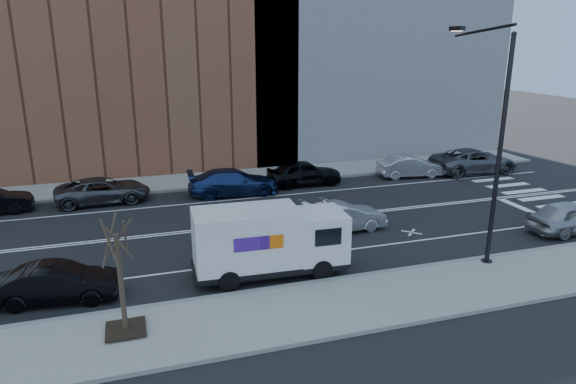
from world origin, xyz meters
TOP-DOWN VIEW (x-y plane):
  - ground at (0.00, 0.00)m, footprint 120.00×120.00m
  - sidewalk_near at (0.00, -8.80)m, footprint 44.00×3.60m
  - sidewalk_far at (0.00, 8.80)m, footprint 44.00×3.60m
  - curb_near at (0.00, -7.00)m, footprint 44.00×0.25m
  - curb_far at (0.00, 7.00)m, footprint 44.00×0.25m
  - crosswalk at (16.00, 0.00)m, footprint 3.00×14.00m
  - road_markings at (0.00, 0.00)m, footprint 40.00×8.60m
  - bldg_brick at (-8.00, 15.60)m, footprint 26.00×10.00m
  - streetlight at (7.00, -6.91)m, footprint 0.44×4.02m
  - street_tree at (-7.00, -8.40)m, footprint 1.20×1.20m
  - fedex_van at (-1.64, -5.60)m, footprint 6.01×2.31m
  - far_parked_c at (-8.00, 6.01)m, footprint 5.14×2.54m
  - far_parked_d at (-0.77, 5.33)m, footprint 5.36×2.44m
  - far_parked_e at (3.84, 6.01)m, footprint 4.67×1.91m
  - far_parked_f at (11.20, 5.77)m, footprint 4.44×1.98m
  - far_parked_g at (15.92, 5.49)m, footprint 5.97×2.92m
  - driving_sedan at (2.94, -2.08)m, footprint 4.28×1.74m
  - near_parked_rear_a at (-9.17, -5.43)m, footprint 4.23×1.90m
  - near_parked_front at (13.21, -5.46)m, footprint 4.47×1.94m

SIDE VIEW (x-z plane):
  - ground at x=0.00m, z-range 0.00..0.00m
  - crosswalk at x=16.00m, z-range 0.00..0.01m
  - road_markings at x=0.00m, z-range 0.00..0.01m
  - sidewalk_near at x=0.00m, z-range 0.00..0.15m
  - sidewalk_far at x=0.00m, z-range 0.00..0.15m
  - curb_near at x=0.00m, z-range 0.00..0.17m
  - curb_far at x=0.00m, z-range 0.00..0.17m
  - near_parked_rear_a at x=-9.17m, z-range 0.00..1.35m
  - driving_sedan at x=2.94m, z-range 0.00..1.38m
  - far_parked_c at x=-8.00m, z-range 0.00..1.40m
  - far_parked_f at x=11.20m, z-range 0.00..1.42m
  - near_parked_front at x=13.21m, z-range 0.00..1.50m
  - far_parked_d at x=-0.77m, z-range 0.00..1.52m
  - far_parked_e at x=3.84m, z-range 0.00..1.59m
  - far_parked_g at x=15.92m, z-range 0.00..1.63m
  - fedex_van at x=-1.64m, z-range 0.07..2.78m
  - street_tree at x=-7.00m, z-range -0.42..3.33m
  - streetlight at x=7.00m, z-range 0.41..9.75m
  - bldg_brick at x=-8.00m, z-range 0.00..22.00m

